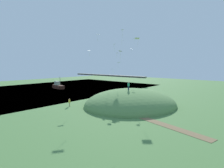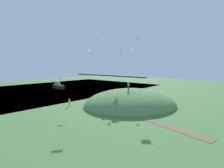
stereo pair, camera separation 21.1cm
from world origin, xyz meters
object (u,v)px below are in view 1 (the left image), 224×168
kite_3 (132,49)px  kite_6 (117,53)px  kite_2 (89,51)px  kite_7 (98,35)px  person_with_child (69,102)px  kite_0 (122,40)px  kite_4 (119,63)px  kite_1 (113,69)px  boat_on_lake (58,86)px  kite_10 (114,45)px  person_on_hilltop (129,85)px  kite_11 (134,39)px  kite_5 (120,51)px  kite_9 (122,31)px  kite_8 (137,39)px

kite_3 → kite_6: kite_3 is taller
kite_2 → kite_7: size_ratio=0.77×
person_with_child → kite_0: size_ratio=1.07×
kite_2 → kite_4: kite_2 is taller
kite_0 → kite_1: (-2.68, -1.36, -8.85)m
person_with_child → kite_4: kite_4 is taller
boat_on_lake → kite_3: 33.90m
person_with_child → kite_10: 23.28m
person_on_hilltop → kite_6: (-6.84, 4.27, 7.47)m
kite_11 → kite_2: bearing=-110.5°
person_with_child → kite_3: bearing=126.7°
kite_5 → kite_9: kite_9 is taller
kite_6 → kite_7: kite_7 is taller
kite_5 → kite_6: bearing=-66.2°
person_with_child → kite_5: (1.75, 16.06, 11.89)m
kite_7 → kite_1: bearing=111.5°
boat_on_lake → kite_0: bearing=-160.6°
kite_6 → kite_10: (-5.32, 5.33, 2.94)m
kite_5 → kite_8: bearing=0.8°
kite_3 → kite_11: kite_11 is taller
boat_on_lake → kite_11: kite_11 is taller
kite_4 → kite_11: bearing=105.5°
kite_4 → kite_5: bearing=125.5°
kite_0 → kite_8: (8.34, -4.60, -0.72)m
kite_1 → kite_11: (6.00, 2.54, 9.06)m
kite_8 → person_on_hilltop: bearing=-70.3°
person_with_child → kite_9: size_ratio=1.07×
kite_7 → kite_11: size_ratio=1.22×
kite_1 → kite_5: 8.23m
person_with_child → kite_2: size_ratio=1.20×
kite_2 → kite_3: (4.76, 12.92, 0.97)m
kite_2 → kite_11: kite_11 is taller
kite_5 → person_on_hilltop: bearing=-41.7°
person_with_child → kite_7: bearing=129.1°
kite_2 → kite_11: (4.99, 13.35, 3.96)m
kite_0 → kite_5: (2.80, -4.68, -3.69)m
kite_2 → person_with_child: bearing=-72.4°
kite_6 → kite_8: bearing=36.4°
kite_10 → kite_0: bearing=63.4°
kite_6 → kite_11: bearing=95.2°
kite_3 → kite_7: 13.17m
person_on_hilltop → kite_0: kite_0 is taller
person_with_child → kite_7: 17.94m
boat_on_lake → kite_9: size_ratio=4.37×
kite_1 → kite_6: size_ratio=1.08×
kite_1 → kite_8: bearing=-16.4°
boat_on_lake → kite_6: kite_6 is taller
person_with_child → kite_7: size_ratio=0.92×
kite_6 → kite_9: size_ratio=0.74×
kite_5 → kite_10: (-3.98, 2.31, 2.23)m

